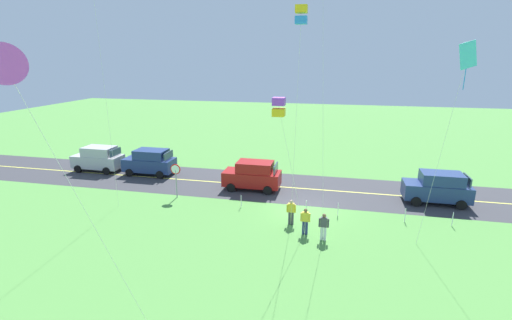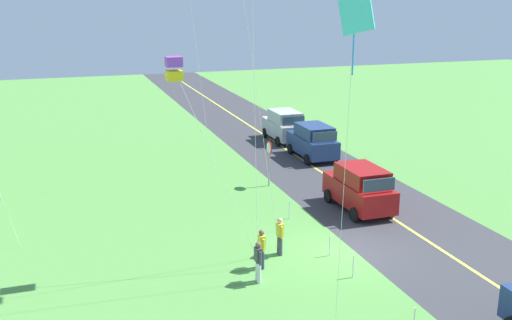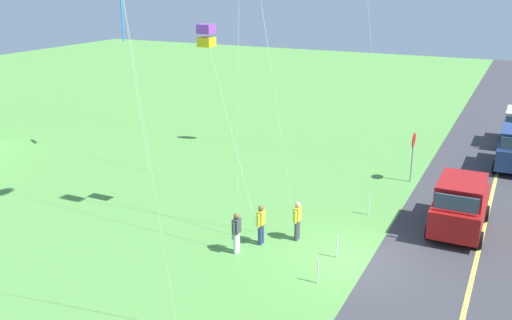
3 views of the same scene
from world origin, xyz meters
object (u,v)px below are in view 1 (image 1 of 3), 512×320
(car_parked_west_near, at_px, (438,188))
(kite_red_low, at_px, (301,16))
(person_adult_near, at_px, (291,211))
(car_parked_east_near, at_px, (150,162))
(kite_cyan_top, at_px, (467,59))
(person_adult_companion, at_px, (305,220))
(kite_blue_mid, at_px, (279,107))
(car_parked_east_far, at_px, (98,158))
(car_suv_foreground, at_px, (253,175))
(stop_sign, at_px, (176,174))
(person_child_watcher, at_px, (324,226))
(kite_green_far, at_px, (4,66))

(car_parked_west_near, relative_size, kite_red_low, 0.36)
(car_parked_west_near, height_order, person_adult_near, car_parked_west_near)
(car_parked_east_near, height_order, kite_cyan_top, kite_cyan_top)
(car_parked_east_near, bearing_deg, person_adult_companion, 149.34)
(car_parked_west_near, bearing_deg, kite_blue_mid, 44.66)
(person_adult_near, bearing_deg, person_adult_companion, -70.17)
(car_parked_east_near, xyz_separation_m, person_adult_near, (-13.37, 7.37, -0.29))
(car_parked_east_far, bearing_deg, car_suv_foreground, 173.29)
(stop_sign, bearing_deg, car_parked_east_far, -25.70)
(car_parked_west_near, bearing_deg, person_adult_companion, 38.14)
(car_parked_east_far, relative_size, person_child_watcher, 2.75)
(car_suv_foreground, height_order, kite_red_low, kite_red_low)
(car_suv_foreground, relative_size, car_parked_west_near, 1.00)
(kite_red_low, height_order, kite_blue_mid, kite_red_low)
(stop_sign, xyz_separation_m, kite_red_low, (-9.20, 4.57, 10.07))
(kite_blue_mid, bearing_deg, kite_red_low, -107.19)
(kite_blue_mid, bearing_deg, car_parked_east_far, -32.04)
(car_parked_east_near, relative_size, person_child_watcher, 2.75)
(car_parked_west_near, bearing_deg, car_suv_foreground, 0.24)
(car_parked_west_near, xyz_separation_m, car_parked_east_far, (28.06, -1.68, 0.00))
(car_suv_foreground, xyz_separation_m, kite_blue_mid, (-3.47, 9.67, 6.58))
(car_parked_east_far, distance_m, person_adult_near, 19.86)
(car_parked_east_far, height_order, kite_cyan_top, kite_cyan_top)
(person_child_watcher, distance_m, kite_green_far, 16.26)
(kite_red_low, relative_size, kite_green_far, 1.20)
(person_child_watcher, bearing_deg, kite_cyan_top, -79.93)
(person_child_watcher, relative_size, kite_cyan_top, 0.15)
(person_child_watcher, bearing_deg, car_parked_west_near, -38.97)
(person_child_watcher, bearing_deg, car_suv_foreground, 45.52)
(car_suv_foreground, xyz_separation_m, person_child_watcher, (-5.73, 7.23, -0.29))
(person_adult_companion, bearing_deg, car_parked_west_near, 87.06)
(person_adult_companion, xyz_separation_m, kite_blue_mid, (1.19, 2.93, 6.87))
(stop_sign, bearing_deg, kite_cyan_top, 166.74)
(stop_sign, distance_m, person_adult_companion, 10.48)
(person_child_watcher, distance_m, kite_cyan_top, 10.88)
(car_parked_east_far, xyz_separation_m, kite_cyan_top, (-26.61, 8.65, 8.69))
(stop_sign, relative_size, kite_cyan_top, 0.24)
(car_parked_east_far, distance_m, person_adult_companion, 21.18)
(car_parked_east_near, bearing_deg, stop_sign, 134.47)
(car_parked_east_far, bearing_deg, stop_sign, 154.30)
(car_parked_west_near, height_order, stop_sign, stop_sign)
(kite_red_low, distance_m, kite_cyan_top, 8.01)
(car_suv_foreground, height_order, kite_green_far, kite_green_far)
(car_suv_foreground, bearing_deg, person_adult_near, 123.41)
(person_adult_companion, xyz_separation_m, kite_cyan_top, (-7.20, 0.18, 8.98))
(person_adult_near, height_order, kite_blue_mid, kite_blue_mid)
(person_adult_companion, xyz_separation_m, kite_red_low, (0.52, 0.76, 11.01))
(stop_sign, bearing_deg, kite_blue_mid, 141.69)
(kite_cyan_top, bearing_deg, car_parked_east_far, -18.01)
(person_adult_near, height_order, kite_red_low, kite_red_low)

